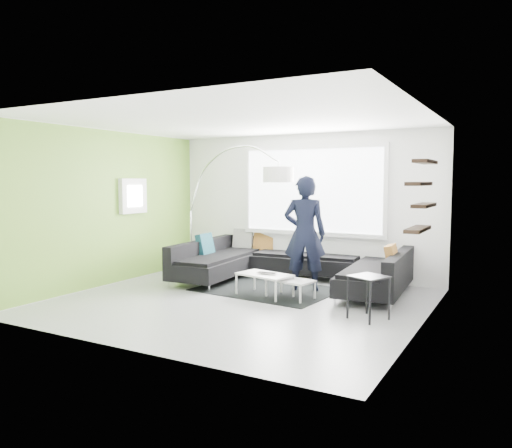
# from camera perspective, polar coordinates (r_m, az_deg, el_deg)

# --- Properties ---
(ground) EXTENTS (5.50, 5.50, 0.00)m
(ground) POSITION_cam_1_polar(r_m,az_deg,el_deg) (7.89, -1.98, -8.89)
(ground) COLOR gray
(ground) RESTS_ON ground
(room_shell) EXTENTS (5.54, 5.04, 2.82)m
(room_shell) POSITION_cam_1_polar(r_m,az_deg,el_deg) (7.82, -1.01, 4.38)
(room_shell) COLOR white
(room_shell) RESTS_ON ground
(sectional_sofa) EXTENTS (4.12, 2.71, 0.86)m
(sectional_sofa) POSITION_cam_1_polar(r_m,az_deg,el_deg) (9.06, 4.28, -4.65)
(sectional_sofa) COLOR black
(sectional_sofa) RESTS_ON ground
(rug) EXTENTS (2.43, 1.87, 0.01)m
(rug) POSITION_cam_1_polar(r_m,az_deg,el_deg) (8.73, 1.26, -7.49)
(rug) COLOR black
(rug) RESTS_ON ground
(coffee_table) EXTENTS (1.25, 0.89, 0.37)m
(coffee_table) POSITION_cam_1_polar(r_m,az_deg,el_deg) (8.16, 2.43, -7.09)
(coffee_table) COLOR white
(coffee_table) RESTS_ON ground
(arc_lamp) EXTENTS (2.49, 1.20, 2.55)m
(arc_lamp) POSITION_cam_1_polar(r_m,az_deg,el_deg) (10.18, -7.50, 1.47)
(arc_lamp) COLOR silver
(arc_lamp) RESTS_ON ground
(side_table) EXTENTS (0.58, 0.58, 0.60)m
(side_table) POSITION_cam_1_polar(r_m,az_deg,el_deg) (7.04, 12.73, -8.21)
(side_table) COLOR black
(side_table) RESTS_ON ground
(person) EXTENTS (1.02, 0.93, 1.97)m
(person) POSITION_cam_1_polar(r_m,az_deg,el_deg) (8.56, 5.59, -1.11)
(person) COLOR black
(person) RESTS_ON ground
(laptop) EXTENTS (0.35, 0.25, 0.02)m
(laptop) POSITION_cam_1_polar(r_m,az_deg,el_deg) (8.13, 1.11, -5.70)
(laptop) COLOR black
(laptop) RESTS_ON coffee_table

